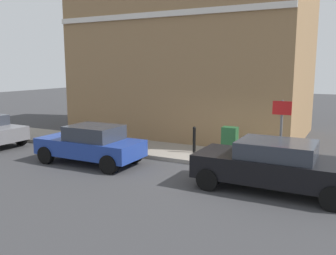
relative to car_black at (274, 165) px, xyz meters
name	(u,v)px	position (x,y,z in m)	size (l,w,h in m)	color
ground	(210,174)	(0.65, 2.17, -0.76)	(80.00, 80.00, 0.00)	#38383A
sidewalk	(101,143)	(2.63, 8.17, -0.68)	(2.45, 30.00, 0.15)	gray
corner_building	(195,47)	(7.54, 5.73, 3.77)	(7.47, 11.12, 9.06)	olive
car_black	(274,165)	(0.00, 0.00, 0.00)	(1.94, 4.38, 1.44)	black
car_blue	(91,144)	(-0.10, 6.49, -0.03)	(1.80, 3.93, 1.41)	navy
utility_cabinet	(230,143)	(2.55, 2.12, -0.08)	(0.46, 0.61, 1.15)	#1E4C28
bollard_near_cabinet	(194,139)	(2.65, 3.60, -0.05)	(0.14, 0.14, 1.04)	black
street_sign	(281,125)	(1.68, 0.14, 0.90)	(0.08, 0.60, 2.30)	#59595B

